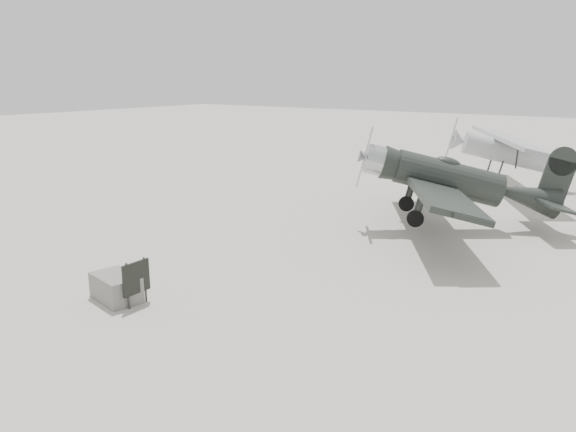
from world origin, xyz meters
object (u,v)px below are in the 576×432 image
at_px(lowwing_monoplane, 457,181).
at_px(sign_board, 136,279).
at_px(highwing_monoplane, 523,151).
at_px(equipment_block, 116,288).

bearing_deg(lowwing_monoplane, sign_board, -140.23).
relative_size(highwing_monoplane, sign_board, 8.87).
relative_size(highwing_monoplane, equipment_block, 7.79).
bearing_deg(highwing_monoplane, equipment_block, -131.29).
height_order(equipment_block, sign_board, sign_board).
xyz_separation_m(lowwing_monoplane, sign_board, (-4.40, -12.73, -1.23)).
xyz_separation_m(highwing_monoplane, equipment_block, (-5.32, -22.90, -1.77)).
bearing_deg(lowwing_monoplane, highwing_monoplane, 57.94).
bearing_deg(equipment_block, highwing_monoplane, 76.91).
xyz_separation_m(highwing_monoplane, sign_board, (-4.56, -22.80, -1.36)).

